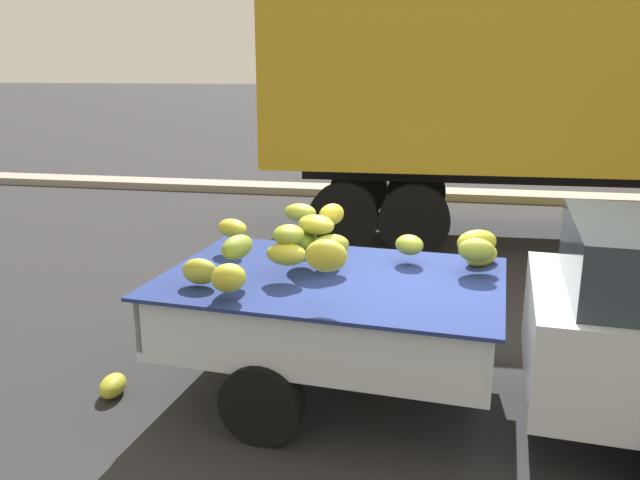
% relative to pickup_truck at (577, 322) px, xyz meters
% --- Properties ---
extents(ground, '(220.00, 220.00, 0.00)m').
position_rel_pickup_truck_xyz_m(ground, '(-1.01, 0.36, -0.89)').
color(ground, '#28282B').
extents(curb_strip, '(80.00, 0.80, 0.16)m').
position_rel_pickup_truck_xyz_m(curb_strip, '(-1.01, 9.30, -0.81)').
color(curb_strip, gray).
rests_on(curb_strip, ground).
extents(pickup_truck, '(5.09, 2.28, 1.70)m').
position_rel_pickup_truck_xyz_m(pickup_truck, '(0.00, 0.00, 0.00)').
color(pickup_truck, silver).
rests_on(pickup_truck, ground).
extents(fallen_banana_bunch_near_tailgate, '(0.26, 0.38, 0.18)m').
position_rel_pickup_truck_xyz_m(fallen_banana_bunch_near_tailgate, '(-3.80, -0.23, -0.80)').
color(fallen_banana_bunch_near_tailgate, '#A6A82A').
rests_on(fallen_banana_bunch_near_tailgate, ground).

